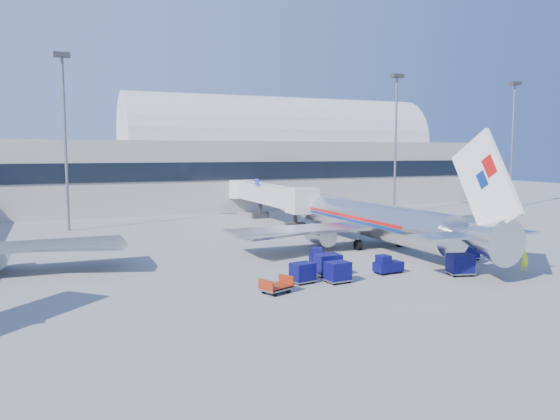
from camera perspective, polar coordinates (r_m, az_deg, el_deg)
name	(u,v)px	position (r m, az deg, el deg)	size (l,w,h in m)	color
ground	(309,262)	(51.05, 3.00, -5.44)	(260.00, 260.00, 0.00)	gray
terminal	(102,167)	(101.38, -18.13, 4.30)	(170.00, 28.15, 21.00)	#B2AA9E
airliner_main	(375,220)	(59.28, 9.86, -1.04)	(32.00, 37.26, 12.07)	silver
jetbridge_near	(265,194)	(81.57, -1.55, 1.70)	(4.40, 27.50, 6.25)	silver
mast_west	(64,115)	(75.22, -21.62, 9.18)	(2.00, 1.20, 22.60)	slate
mast_east	(396,123)	(91.25, 12.03, 8.86)	(2.00, 1.20, 22.60)	slate
mast_far_east	(513,126)	(107.41, 23.18, 8.07)	(2.00, 1.20, 22.60)	slate
barrier_near	(449,242)	(62.34, 17.29, -3.18)	(3.00, 0.55, 0.90)	#9E9E96
barrier_mid	(473,240)	(64.49, 19.54, -2.95)	(3.00, 0.55, 0.90)	#9E9E96
barrier_far	(496,238)	(66.73, 21.65, -2.74)	(3.00, 0.55, 0.90)	#9E9E96
tug_lead	(387,265)	(47.02, 11.15, -5.65)	(2.55, 1.44, 1.59)	#0A094A
tug_right	(451,249)	(56.29, 17.39, -3.94)	(2.31, 2.40, 1.45)	#0A094A
tug_left	(317,256)	(50.09, 3.86, -4.83)	(2.34, 2.70, 1.59)	#0A094A
cart_train_a	(328,264)	(45.34, 5.06, -5.68)	(2.10, 1.62, 1.82)	#0A094A
cart_train_b	(338,272)	(43.14, 6.06, -6.42)	(2.04, 1.65, 1.66)	#0A094A
cart_train_c	(303,272)	(42.81, 2.38, -6.53)	(2.07, 1.74, 1.61)	#0A094A
cart_solo_near	(460,264)	(47.76, 18.33, -5.39)	(2.33, 1.98, 1.78)	#0A094A
cart_solo_far	(468,251)	(54.72, 19.05, -4.04)	(1.95, 1.52, 1.67)	#0A094A
cart_open_red	(276,288)	(39.90, -0.39, -8.11)	(2.59, 2.24, 0.58)	slate
ramp_worker	(524,260)	(51.77, 24.18, -4.82)	(0.64, 0.42, 1.77)	#BBEE19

